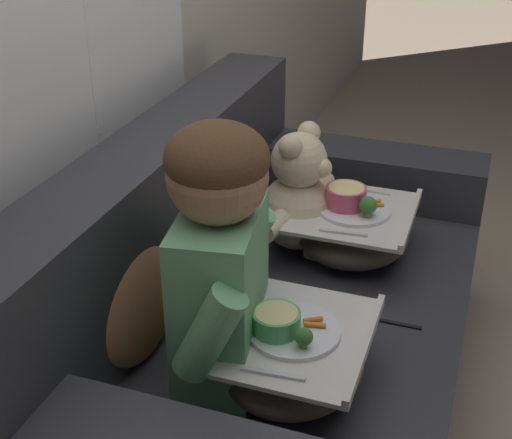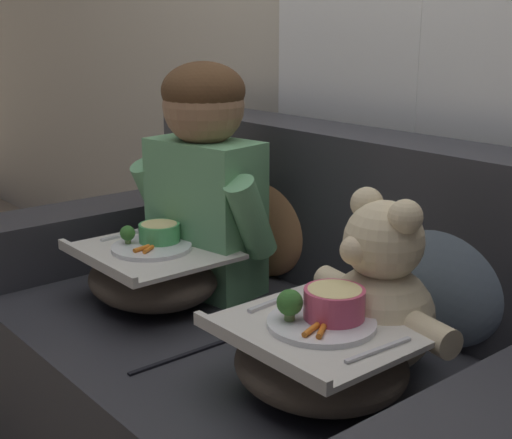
{
  "view_description": "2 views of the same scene",
  "coord_description": "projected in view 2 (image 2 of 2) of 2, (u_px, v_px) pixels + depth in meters",
  "views": [
    {
      "loc": [
        -1.63,
        -0.48,
        1.59
      ],
      "look_at": [
        0.12,
        0.13,
        0.59
      ],
      "focal_mm": 50.0,
      "sensor_mm": 36.0,
      "label": 1
    },
    {
      "loc": [
        1.28,
        -1.08,
        1.17
      ],
      "look_at": [
        -0.12,
        0.08,
        0.66
      ],
      "focal_mm": 50.0,
      "sensor_mm": 36.0,
      "label": 2
    }
  ],
  "objects": [
    {
      "name": "couch",
      "position": [
        283.0,
        357.0,
        1.89
      ],
      "size": [
        1.75,
        1.0,
        0.87
      ],
      "color": "#2D2D33",
      "rests_on": "ground_plane"
    },
    {
      "name": "throw_pillow_behind_child",
      "position": [
        271.0,
        212.0,
        2.2
      ],
      "size": [
        0.4,
        0.19,
        0.41
      ],
      "color": "#B2754C",
      "rests_on": "couch"
    },
    {
      "name": "throw_pillow_behind_teddy",
      "position": [
        449.0,
        266.0,
        1.71
      ],
      "size": [
        0.39,
        0.19,
        0.4
      ],
      "color": "slate",
      "rests_on": "couch"
    },
    {
      "name": "child_figure",
      "position": [
        205.0,
        168.0,
        2.0
      ],
      "size": [
        0.48,
        0.26,
        0.65
      ],
      "color": "#66A370",
      "rests_on": "couch"
    },
    {
      "name": "teddy_bear",
      "position": [
        379.0,
        297.0,
        1.56
      ],
      "size": [
        0.44,
        0.31,
        0.41
      ],
      "color": "beige",
      "rests_on": "couch"
    },
    {
      "name": "lap_tray_child",
      "position": [
        153.0,
        274.0,
        1.97
      ],
      "size": [
        0.41,
        0.36,
        0.22
      ],
      "color": "#473D33",
      "rests_on": "child_figure"
    },
    {
      "name": "lap_tray_teddy",
      "position": [
        321.0,
        356.0,
        1.48
      ],
      "size": [
        0.39,
        0.36,
        0.23
      ],
      "color": "#473D33",
      "rests_on": "teddy_bear"
    }
  ]
}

